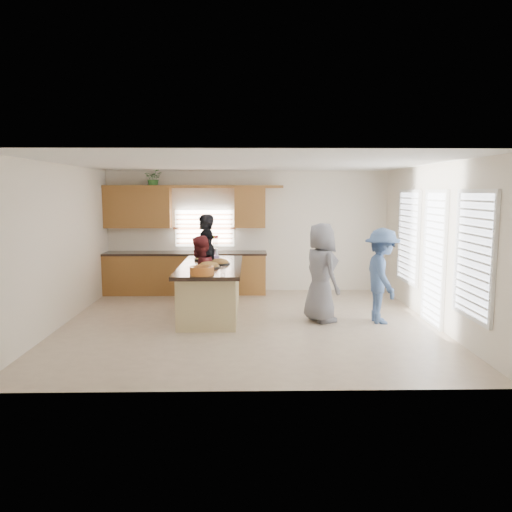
{
  "coord_description": "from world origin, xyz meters",
  "views": [
    {
      "loc": [
        -0.04,
        -8.6,
        2.33
      ],
      "look_at": [
        0.14,
        0.45,
        1.15
      ],
      "focal_mm": 35.0,
      "sensor_mm": 36.0,
      "label": 1
    }
  ],
  "objects_px": {
    "woman_left_front": "(207,269)",
    "woman_right_back": "(382,276)",
    "salad_bowl": "(202,270)",
    "woman_right_front": "(321,273)",
    "woman_left_back": "(205,259)",
    "island": "(211,291)",
    "woman_left_mid": "(200,276)"
  },
  "relations": [
    {
      "from": "island",
      "to": "salad_bowl",
      "type": "distance_m",
      "value": 1.27
    },
    {
      "from": "island",
      "to": "woman_right_front",
      "type": "bearing_deg",
      "value": -14.73
    },
    {
      "from": "woman_left_mid",
      "to": "woman_right_front",
      "type": "xyz_separation_m",
      "value": [
        2.21,
        -0.44,
        0.13
      ]
    },
    {
      "from": "island",
      "to": "woman_left_mid",
      "type": "distance_m",
      "value": 0.38
    },
    {
      "from": "woman_left_back",
      "to": "woman_right_back",
      "type": "xyz_separation_m",
      "value": [
        3.26,
        -1.66,
        -0.08
      ]
    },
    {
      "from": "woman_right_front",
      "to": "island",
      "type": "bearing_deg",
      "value": 52.98
    },
    {
      "from": "woman_left_mid",
      "to": "woman_right_front",
      "type": "relative_size",
      "value": 0.85
    },
    {
      "from": "woman_left_back",
      "to": "woman_right_front",
      "type": "height_order",
      "value": "woman_left_back"
    },
    {
      "from": "woman_left_front",
      "to": "woman_right_front",
      "type": "height_order",
      "value": "woman_right_front"
    },
    {
      "from": "woman_left_back",
      "to": "woman_right_front",
      "type": "bearing_deg",
      "value": 38.69
    },
    {
      "from": "island",
      "to": "woman_right_back",
      "type": "bearing_deg",
      "value": -11.64
    },
    {
      "from": "salad_bowl",
      "to": "woman_left_front",
      "type": "distance_m",
      "value": 1.63
    },
    {
      "from": "island",
      "to": "woman_left_back",
      "type": "bearing_deg",
      "value": 101.1
    },
    {
      "from": "woman_left_mid",
      "to": "woman_right_front",
      "type": "height_order",
      "value": "woman_right_front"
    },
    {
      "from": "woman_left_mid",
      "to": "woman_left_back",
      "type": "bearing_deg",
      "value": -155.38
    },
    {
      "from": "woman_left_mid",
      "to": "woman_right_back",
      "type": "bearing_deg",
      "value": 105.56
    },
    {
      "from": "salad_bowl",
      "to": "woman_left_front",
      "type": "relative_size",
      "value": 0.25
    },
    {
      "from": "woman_left_front",
      "to": "woman_right_back",
      "type": "xyz_separation_m",
      "value": [
        3.17,
        -1.14,
        0.04
      ]
    },
    {
      "from": "salad_bowl",
      "to": "woman_right_front",
      "type": "xyz_separation_m",
      "value": [
        2.07,
        0.59,
        -0.14
      ]
    },
    {
      "from": "woman_left_mid",
      "to": "woman_left_front",
      "type": "bearing_deg",
      "value": -164.37
    },
    {
      "from": "woman_left_front",
      "to": "woman_right_back",
      "type": "distance_m",
      "value": 3.37
    },
    {
      "from": "woman_left_back",
      "to": "woman_right_front",
      "type": "distance_m",
      "value": 2.69
    },
    {
      "from": "woman_right_back",
      "to": "woman_right_front",
      "type": "bearing_deg",
      "value": 83.71
    },
    {
      "from": "salad_bowl",
      "to": "woman_left_mid",
      "type": "distance_m",
      "value": 1.07
    },
    {
      "from": "island",
      "to": "woman_right_back",
      "type": "relative_size",
      "value": 1.6
    },
    {
      "from": "salad_bowl",
      "to": "woman_left_back",
      "type": "relative_size",
      "value": 0.22
    },
    {
      "from": "woman_left_mid",
      "to": "woman_right_front",
      "type": "bearing_deg",
      "value": 103.85
    },
    {
      "from": "salad_bowl",
      "to": "woman_right_front",
      "type": "height_order",
      "value": "woman_right_front"
    },
    {
      "from": "woman_left_back",
      "to": "woman_left_mid",
      "type": "height_order",
      "value": "woman_left_back"
    },
    {
      "from": "island",
      "to": "woman_right_back",
      "type": "distance_m",
      "value": 3.16
    },
    {
      "from": "woman_right_back",
      "to": "woman_right_front",
      "type": "height_order",
      "value": "woman_right_front"
    },
    {
      "from": "island",
      "to": "woman_right_back",
      "type": "xyz_separation_m",
      "value": [
        3.07,
        -0.65,
        0.39
      ]
    }
  ]
}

